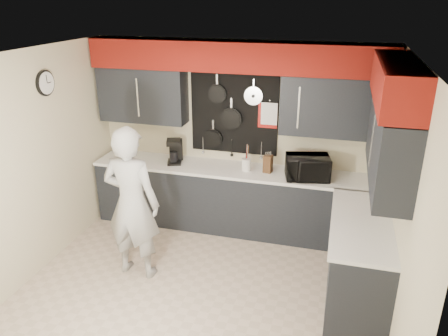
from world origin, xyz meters
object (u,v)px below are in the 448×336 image
(knife_block, at_px, (268,164))
(utensil_crock, at_px, (246,165))
(microwave, at_px, (307,167))
(person, at_px, (132,204))
(coffee_maker, at_px, (175,151))

(knife_block, distance_m, utensil_crock, 0.29)
(microwave, xyz_separation_m, person, (-1.85, -1.26, -0.15))
(microwave, distance_m, knife_block, 0.53)
(knife_block, xyz_separation_m, person, (-1.33, -1.34, -0.12))
(utensil_crock, bearing_deg, microwave, -4.73)
(person, bearing_deg, utensil_crock, -125.85)
(coffee_maker, bearing_deg, microwave, -22.14)
(utensil_crock, height_order, coffee_maker, coffee_maker)
(microwave, bearing_deg, coffee_maker, 164.79)
(microwave, relative_size, utensil_crock, 3.34)
(coffee_maker, xyz_separation_m, person, (-0.00, -1.35, -0.18))
(microwave, xyz_separation_m, knife_block, (-0.52, 0.08, -0.03))
(microwave, bearing_deg, utensil_crock, 162.80)
(coffee_maker, bearing_deg, person, -109.53)
(person, bearing_deg, knife_block, -132.67)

